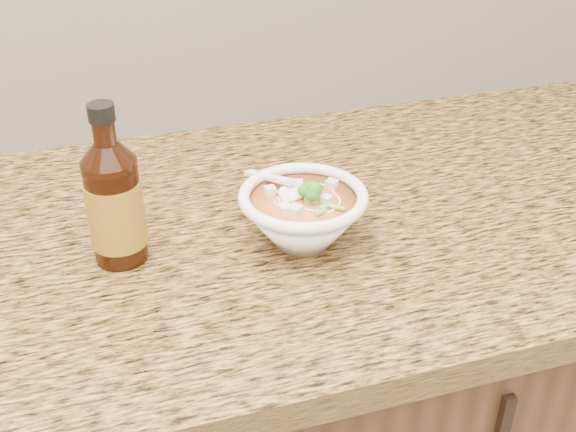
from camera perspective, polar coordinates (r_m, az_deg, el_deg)
name	(u,v)px	position (r m, az deg, el deg)	size (l,w,h in m)	color
counter_slab	(38,267)	(0.99, -19.12, -3.80)	(4.00, 0.68, 0.04)	olive
soup_bowl	(303,216)	(0.92, 1.18, 0.01)	(0.17, 0.18, 0.09)	white
hot_sauce_bottle	(115,204)	(0.90, -13.53, 0.94)	(0.08, 0.08, 0.21)	black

